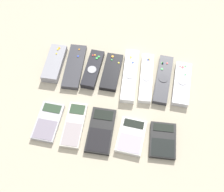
{
  "coord_description": "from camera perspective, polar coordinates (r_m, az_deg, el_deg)",
  "views": [
    {
      "loc": [
        0.09,
        -0.5,
        0.91
      ],
      "look_at": [
        0.0,
        0.03,
        0.01
      ],
      "focal_mm": 50.0,
      "sensor_mm": 36.0,
      "label": 1
    }
  ],
  "objects": [
    {
      "name": "remote_1",
      "position": [
        1.13,
        -6.88,
        5.39
      ],
      "size": [
        0.07,
        0.19,
        0.02
      ],
      "rotation": [
        0.0,
        0.0,
        0.06
      ],
      "color": "#333338",
      "rests_on": "ground_plane"
    },
    {
      "name": "calculator_3",
      "position": [
        0.99,
        3.53,
        -7.35
      ],
      "size": [
        0.09,
        0.12,
        0.02
      ],
      "rotation": [
        0.0,
        0.0,
        -0.06
      ],
      "color": "silver",
      "rests_on": "ground_plane"
    },
    {
      "name": "calculator_4",
      "position": [
        1.0,
        9.27,
        -7.99
      ],
      "size": [
        0.09,
        0.12,
        0.02
      ],
      "rotation": [
        0.0,
        0.0,
        0.06
      ],
      "color": "black",
      "rests_on": "ground_plane"
    },
    {
      "name": "remote_6",
      "position": [
        1.11,
        9.33,
        3.02
      ],
      "size": [
        0.06,
        0.2,
        0.02
      ],
      "rotation": [
        0.0,
        0.0,
        -0.04
      ],
      "color": "#333338",
      "rests_on": "ground_plane"
    },
    {
      "name": "calculator_0",
      "position": [
        1.03,
        -11.58,
        -4.6
      ],
      "size": [
        0.08,
        0.14,
        0.02
      ],
      "rotation": [
        0.0,
        0.0,
        -0.02
      ],
      "color": "#B2B2B7",
      "rests_on": "ground_plane"
    },
    {
      "name": "remote_0",
      "position": [
        1.14,
        -10.46,
        5.91
      ],
      "size": [
        0.06,
        0.15,
        0.03
      ],
      "rotation": [
        0.0,
        0.0,
        0.01
      ],
      "color": "gray",
      "rests_on": "ground_plane"
    },
    {
      "name": "remote_2",
      "position": [
        1.12,
        -3.52,
        4.93
      ],
      "size": [
        0.06,
        0.16,
        0.02
      ],
      "rotation": [
        0.0,
        0.0,
        -0.04
      ],
      "color": "black",
      "rests_on": "ground_plane"
    },
    {
      "name": "remote_4",
      "position": [
        1.1,
        3.27,
        3.77
      ],
      "size": [
        0.06,
        0.22,
        0.02
      ],
      "rotation": [
        0.0,
        0.0,
        0.05
      ],
      "color": "white",
      "rests_on": "ground_plane"
    },
    {
      "name": "remote_7",
      "position": [
        1.11,
        12.64,
        2.19
      ],
      "size": [
        0.06,
        0.17,
        0.02
      ],
      "rotation": [
        0.0,
        0.0,
        -0.02
      ],
      "color": "silver",
      "rests_on": "ground_plane"
    },
    {
      "name": "ground_plane",
      "position": [
        1.05,
        -0.27,
        -1.74
      ],
      "size": [
        3.0,
        3.0,
        0.0
      ],
      "primitive_type": "plane",
      "color": "#B2A88E"
    },
    {
      "name": "calculator_2",
      "position": [
        1.0,
        -2.06,
        -6.32
      ],
      "size": [
        0.08,
        0.16,
        0.02
      ],
      "rotation": [
        0.0,
        0.0,
        0.02
      ],
      "color": "black",
      "rests_on": "ground_plane"
    },
    {
      "name": "calculator_1",
      "position": [
        1.01,
        -6.92,
        -5.25
      ],
      "size": [
        0.06,
        0.16,
        0.02
      ],
      "rotation": [
        0.0,
        0.0,
        0.03
      ],
      "color": "beige",
      "rests_on": "ground_plane"
    },
    {
      "name": "remote_3",
      "position": [
        1.11,
        -0.09,
        4.43
      ],
      "size": [
        0.06,
        0.15,
        0.02
      ],
      "rotation": [
        0.0,
        0.0,
        -0.01
      ],
      "color": "black",
      "rests_on": "ground_plane"
    },
    {
      "name": "remote_5",
      "position": [
        1.1,
        6.29,
        3.33
      ],
      "size": [
        0.05,
        0.2,
        0.02
      ],
      "rotation": [
        0.0,
        0.0,
        0.06
      ],
      "color": "white",
      "rests_on": "ground_plane"
    }
  ]
}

